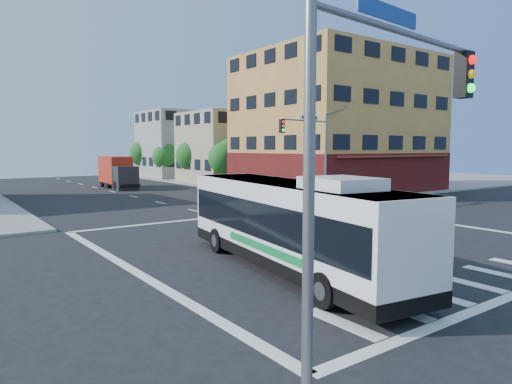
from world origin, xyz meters
TOP-DOWN VIEW (x-y plane):
  - ground at (0.00, 0.00)m, footprint 120.00×120.00m
  - sidewalk_ne at (35.00, 35.00)m, footprint 50.00×50.00m
  - corner_building_ne at (19.99, 18.48)m, footprint 18.10×15.44m
  - building_east_near at (16.98, 33.98)m, footprint 12.06×10.06m
  - building_east_far at (16.98, 47.98)m, footprint 12.06×10.06m
  - signal_mast_ne at (9.08, 10.62)m, footprint 7.91×1.13m
  - signal_mast_sw at (-9.08, -10.64)m, footprint 7.91×1.01m
  - street_tree_a at (11.90, 27.92)m, footprint 3.60×3.60m
  - street_tree_b at (11.90, 35.92)m, footprint 3.80×3.80m
  - street_tree_c at (11.90, 43.92)m, footprint 3.40×3.40m
  - street_tree_d at (11.90, 51.92)m, footprint 4.00×4.00m
  - transit_bus at (-4.85, -3.27)m, footprint 4.41×12.48m
  - box_truck at (1.85, 34.54)m, footprint 2.61×7.94m
  - parked_car at (9.00, 21.94)m, footprint 1.91×4.47m

SIDE VIEW (x-z plane):
  - ground at x=0.00m, z-range 0.00..0.00m
  - sidewalk_ne at x=35.00m, z-range 0.00..0.15m
  - parked_car at x=9.00m, z-range 0.00..1.50m
  - box_truck at x=1.85m, z-range -0.05..3.48m
  - transit_bus at x=-4.85m, z-range -0.04..3.58m
  - street_tree_c at x=11.90m, z-range 0.82..6.11m
  - street_tree_a at x=11.90m, z-range 0.83..6.35m
  - street_tree_b at x=11.90m, z-range 0.85..6.65m
  - street_tree_d at x=11.90m, z-range 0.87..6.90m
  - building_east_near at x=16.98m, z-range 0.01..9.01m
  - signal_mast_ne at x=9.08m, z-range 0.95..9.02m
  - signal_mast_sw at x=-9.08m, z-range 0.95..9.02m
  - building_east_far at x=16.98m, z-range 0.01..10.01m
  - corner_building_ne at x=19.99m, z-range -1.11..12.89m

